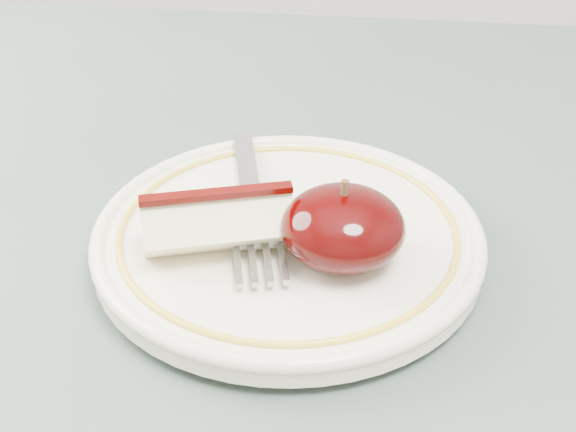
# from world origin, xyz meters

# --- Properties ---
(table) EXTENTS (0.90, 0.90, 0.75)m
(table) POSITION_xyz_m (0.00, 0.00, 0.66)
(table) COLOR brown
(table) RESTS_ON ground
(plate) EXTENTS (0.22, 0.22, 0.02)m
(plate) POSITION_xyz_m (0.09, 0.05, 0.76)
(plate) COLOR beige
(plate) RESTS_ON table
(apple_half) EXTENTS (0.07, 0.06, 0.05)m
(apple_half) POSITION_xyz_m (0.12, 0.03, 0.79)
(apple_half) COLOR black
(apple_half) RESTS_ON plate
(apple_wedge) EXTENTS (0.09, 0.06, 0.04)m
(apple_wedge) POSITION_xyz_m (0.06, 0.03, 0.79)
(apple_wedge) COLOR beige
(apple_wedge) RESTS_ON plate
(fork) EXTENTS (0.06, 0.16, 0.00)m
(fork) POSITION_xyz_m (0.07, 0.07, 0.77)
(fork) COLOR #93959B
(fork) RESTS_ON plate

